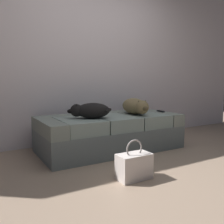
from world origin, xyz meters
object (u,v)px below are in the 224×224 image
tv_remote (161,111)px  handbag (134,166)px  couch (110,132)px  dog_dark (90,111)px  dog_tan (135,106)px

tv_remote → handbag: 1.51m
couch → dog_dark: 0.49m
dog_tan → handbag: (-0.66, -0.92, -0.45)m
tv_remote → couch: bearing=-175.1°
dog_tan → handbag: size_ratio=1.71×
dog_tan → tv_remote: 0.48m
dog_dark → dog_tan: 0.69m
couch → dog_dark: size_ratio=3.47×
couch → handbag: (-0.31, -1.00, -0.10)m
dog_dark → dog_tan: size_ratio=0.83×
dog_dark → handbag: size_ratio=1.41×
dog_dark → tv_remote: 1.17m
dog_dark → couch: bearing=17.4°
couch → tv_remote: (0.82, -0.06, 0.24)m
dog_dark → handbag: dog_dark is taller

